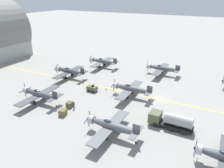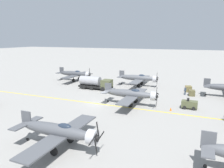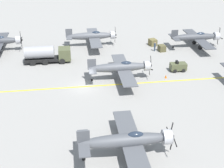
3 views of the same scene
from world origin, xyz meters
The scene contains 12 objects.
ground_plane centered at (0.00, 0.00, 0.00)m, with size 400.00×400.00×0.00m, color gray.
taxiway_stripe centered at (0.00, 0.00, 0.00)m, with size 0.30×160.00×0.01m, color yellow.
airplane_mid_center centered at (-1.71, 5.63, 2.01)m, with size 12.00×9.98×3.71m.
airplane_mid_right centered at (16.34, 3.31, 2.01)m, with size 12.00×9.98×3.76m.
airplane_mid_left centered at (-17.48, 2.50, 2.01)m, with size 12.00×9.98×3.70m.
airplane_far_left centered at (-13.94, 22.56, 2.01)m, with size 12.00×9.98×3.79m.
fuel_tanker centered at (-10.23, -5.88, 1.51)m, with size 2.68×8.00×2.98m.
tow_tractor centered at (-3.52, 15.42, 0.79)m, with size 1.57×2.60×1.79m.
ground_crew_walking centered at (-12.89, 13.97, 0.97)m, with size 0.39×0.39×1.77m.
supply_crate_by_tanker centered at (-12.67, 15.31, 0.59)m, with size 1.42×1.18×1.18m, color brown.
supply_crate_mid_lane centered at (-16.01, 14.41, 0.65)m, with size 1.56×1.30×1.30m, color brown.
traffic_cone centered at (-1.16, 12.67, 0.28)m, with size 0.36×0.36×0.55m, color orange.
Camera 3 is at (41.32, -1.86, 21.41)m, focal length 50.00 mm.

